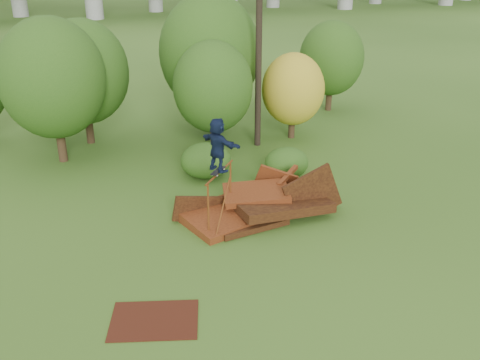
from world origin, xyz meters
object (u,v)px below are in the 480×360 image
object	(u,v)px
flat_plate	(154,320)
utility_pole	(259,40)
scrap_pile	(259,205)
skater	(218,145)

from	to	relation	value
flat_plate	utility_pole	bearing A→B (deg)	57.76
scrap_pile	utility_pole	bearing A→B (deg)	69.21
scrap_pile	utility_pole	xyz separation A→B (m)	(2.52, 6.64, 4.41)
skater	flat_plate	world-z (taller)	skater
scrap_pile	flat_plate	distance (m)	6.30
flat_plate	utility_pole	xyz separation A→B (m)	(6.98, 11.07, 4.76)
scrap_pile	skater	xyz separation A→B (m)	(-1.50, -0.30, 2.48)
skater	flat_plate	xyz separation A→B (m)	(-2.96, -4.14, -2.83)
skater	utility_pole	distance (m)	8.25
scrap_pile	flat_plate	size ratio (longest dim) A/B	2.76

